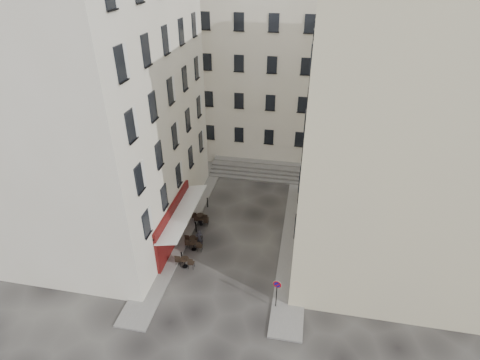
% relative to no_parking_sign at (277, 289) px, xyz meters
% --- Properties ---
extents(ground, '(90.00, 90.00, 0.00)m').
position_rel_no_parking_sign_xyz_m(ground, '(-3.75, 3.74, -1.60)').
color(ground, black).
rests_on(ground, ground).
extents(sidewalk_left, '(2.00, 22.00, 0.12)m').
position_rel_no_parking_sign_xyz_m(sidewalk_left, '(-8.25, 7.74, -1.54)').
color(sidewalk_left, slate).
rests_on(sidewalk_left, ground).
extents(sidewalk_right, '(2.00, 18.00, 0.12)m').
position_rel_no_parking_sign_xyz_m(sidewalk_right, '(0.75, 6.74, -1.54)').
color(sidewalk_right, slate).
rests_on(sidewalk_right, ground).
extents(building_left, '(12.20, 16.20, 20.60)m').
position_rel_no_parking_sign_xyz_m(building_left, '(-14.25, 6.74, 8.70)').
color(building_left, beige).
rests_on(building_left, ground).
extents(building_right, '(12.20, 14.20, 18.60)m').
position_rel_no_parking_sign_xyz_m(building_right, '(6.75, 7.24, 7.70)').
color(building_right, beige).
rests_on(building_right, ground).
extents(building_back, '(18.20, 10.20, 18.60)m').
position_rel_no_parking_sign_xyz_m(building_back, '(-4.75, 22.74, 7.70)').
color(building_back, beige).
rests_on(building_back, ground).
extents(cafe_storefront, '(1.74, 7.30, 3.50)m').
position_rel_no_parking_sign_xyz_m(cafe_storefront, '(-8.06, 4.74, 0.27)').
color(cafe_storefront, '#470A0C').
rests_on(cafe_storefront, ground).
extents(stone_steps, '(9.00, 3.15, 0.80)m').
position_rel_no_parking_sign_xyz_m(stone_steps, '(-3.75, 16.32, -1.20)').
color(stone_steps, '#575553').
rests_on(stone_steps, ground).
extents(bollard_near, '(0.12, 0.12, 0.98)m').
position_rel_no_parking_sign_xyz_m(bollard_near, '(-7.00, 2.74, -1.08)').
color(bollard_near, black).
rests_on(bollard_near, ground).
extents(bollard_mid, '(0.12, 0.12, 0.98)m').
position_rel_no_parking_sign_xyz_m(bollard_mid, '(-7.00, 6.24, -1.08)').
color(bollard_mid, black).
rests_on(bollard_mid, ground).
extents(bollard_far, '(0.12, 0.12, 0.98)m').
position_rel_no_parking_sign_xyz_m(bollard_far, '(-7.00, 9.74, -1.08)').
color(bollard_far, black).
rests_on(bollard_far, ground).
extents(no_parking_sign, '(0.51, 0.16, 2.26)m').
position_rel_no_parking_sign_xyz_m(no_parking_sign, '(0.00, 0.00, 0.00)').
color(no_parking_sign, black).
rests_on(no_parking_sign, ground).
extents(bistro_table_a, '(1.36, 0.64, 0.95)m').
position_rel_no_parking_sign_xyz_m(bistro_table_a, '(-6.64, 2.38, -1.12)').
color(bistro_table_a, black).
rests_on(bistro_table_a, ground).
extents(bistro_table_b, '(1.29, 0.60, 0.91)m').
position_rel_no_parking_sign_xyz_m(bistro_table_b, '(-6.54, 4.21, -1.14)').
color(bistro_table_b, black).
rests_on(bistro_table_b, ground).
extents(bistro_table_c, '(1.17, 0.55, 0.82)m').
position_rel_no_parking_sign_xyz_m(bistro_table_c, '(-6.81, 4.79, -1.18)').
color(bistro_table_c, black).
rests_on(bistro_table_c, ground).
extents(bistro_table_d, '(1.16, 0.54, 0.82)m').
position_rel_no_parking_sign_xyz_m(bistro_table_d, '(-6.84, 7.23, -1.19)').
color(bistro_table_d, black).
rests_on(bistro_table_d, ground).
extents(bistro_table_e, '(1.35, 0.63, 0.95)m').
position_rel_no_parking_sign_xyz_m(bistro_table_e, '(-6.99, 7.52, -1.12)').
color(bistro_table_e, black).
rests_on(bistro_table_e, ground).
extents(pedestrian, '(0.66, 0.53, 1.57)m').
position_rel_no_parking_sign_xyz_m(pedestrian, '(-6.23, 4.65, -0.82)').
color(pedestrian, black).
rests_on(pedestrian, ground).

